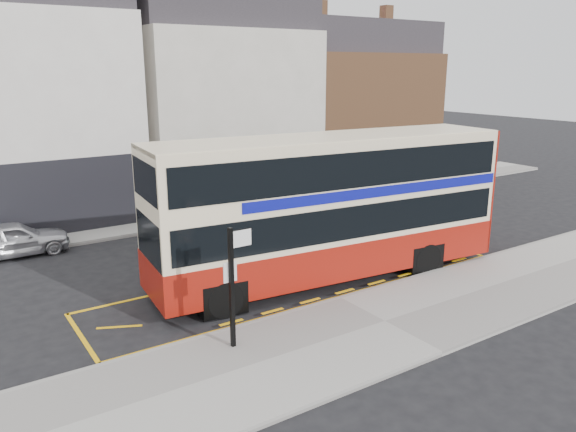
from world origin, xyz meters
TOP-DOWN VIEW (x-y plane):
  - ground at (0.00, 0.00)m, footprint 120.00×120.00m
  - pavement at (0.00, -2.30)m, footprint 40.00×4.00m
  - kerb at (0.00, -0.38)m, footprint 40.00×0.15m
  - far_pavement at (0.00, 11.00)m, footprint 50.00×3.00m
  - road_markings at (0.00, 1.60)m, footprint 14.00×3.40m
  - terrace_left at (-5.50, 14.99)m, footprint 8.00×8.01m
  - terrace_green_shop at (3.50, 14.99)m, footprint 9.00×8.01m
  - terrace_right at (12.50, 14.99)m, footprint 9.00×8.01m
  - double_decker_bus at (0.95, 1.38)m, footprint 11.96×3.84m
  - bus_stop_post at (-4.01, -1.27)m, footprint 0.75×0.13m
  - car_silver at (-7.41, 9.53)m, footprint 3.87×1.59m
  - car_grey at (1.11, 8.33)m, footprint 4.01×1.68m
  - car_white at (6.10, 8.83)m, footprint 5.24×3.22m
  - street_tree_right at (4.23, 10.70)m, footprint 2.08×2.08m

SIDE VIEW (x-z plane):
  - ground at x=0.00m, z-range 0.00..0.00m
  - road_markings at x=0.00m, z-range 0.00..0.01m
  - pavement at x=0.00m, z-range 0.00..0.15m
  - kerb at x=0.00m, z-range 0.00..0.15m
  - far_pavement at x=0.00m, z-range 0.00..0.15m
  - car_grey at x=1.11m, z-range 0.00..1.29m
  - car_silver at x=-7.41m, z-range 0.00..1.32m
  - car_white at x=6.10m, z-range 0.00..1.42m
  - bus_stop_post at x=-4.01m, z-range 0.45..3.47m
  - double_decker_bus at x=0.95m, z-range 0.12..4.82m
  - street_tree_right at x=4.23m, z-range 0.81..5.29m
  - terrace_right at x=12.50m, z-range -0.58..9.72m
  - terrace_green_shop at x=3.50m, z-range -0.58..10.72m
  - terrace_left at x=-5.50m, z-range -0.58..11.22m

